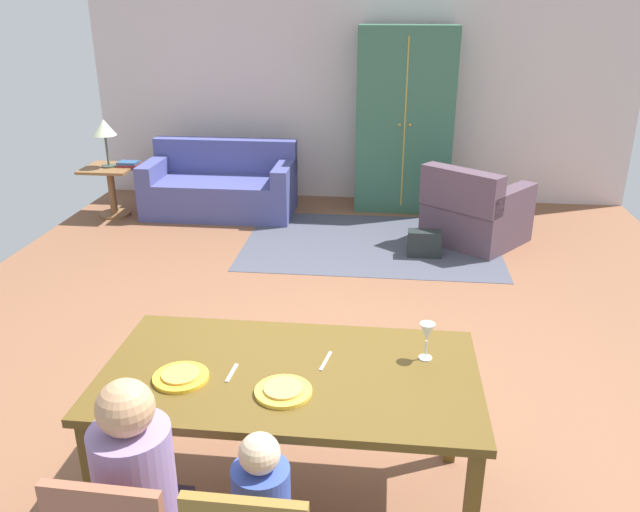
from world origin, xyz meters
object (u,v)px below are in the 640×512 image
plate_near_man (181,377)px  armoire (404,120)px  wine_glass (427,334)px  book_upper (128,163)px  dining_table (290,384)px  handbag (424,244)px  person_man (144,509)px  couch (221,187)px  book_lower (129,165)px  table_lamp (104,129)px  armchair (474,213)px  side_table (111,184)px  plate_near_child (283,391)px

plate_near_man → armoire: 5.26m
wine_glass → book_upper: size_ratio=0.85×
dining_table → handbag: dining_table is taller
person_man → wine_glass: bearing=37.1°
dining_table → couch: size_ratio=1.01×
wine_glass → book_lower: size_ratio=0.85×
couch → table_lamp: table_lamp is taller
dining_table → plate_near_man: bearing=-165.8°
dining_table → book_upper: 5.06m
armchair → book_upper: bearing=172.8°
armchair → armoire: bearing=122.6°
handbag → wine_glass: bearing=-92.9°
side_table → couch: bearing=11.9°
person_man → couch: (-1.07, 5.23, -0.21)m
table_lamp → book_upper: bearing=12.5°
couch → table_lamp: 1.44m
plate_near_man → armoire: (1.05, 5.15, 0.28)m
dining_table → plate_near_man: (-0.48, -0.12, 0.08)m
wine_glass → couch: size_ratio=0.11×
side_table → armoire: bearing=11.9°
plate_near_child → wine_glass: size_ratio=1.34×
book_lower → book_upper: (-0.00, -0.00, 0.03)m
book_upper → book_lower: bearing=56.5°
plate_near_child → couch: (-1.54, 4.76, -0.47)m
plate_near_child → wine_glass: (0.62, 0.36, 0.12)m
dining_table → armoire: bearing=83.5°
couch → side_table: couch is taller
person_man → handbag: 4.28m
dining_table → plate_near_child: plate_near_child is taller
dining_table → book_lower: 5.06m
side_table → plate_near_man: bearing=-62.7°
plate_near_man → armoire: armoire is taller
plate_near_man → plate_near_child: 0.48m
armoire → plate_near_child: bearing=-96.3°
wine_glass → table_lamp: table_lamp is taller
person_man → armoire: 5.80m
armoire → armchair: bearing=-57.4°
wine_glass → armchair: size_ratio=0.15×
armoire → person_man: bearing=-100.4°
plate_near_child → book_upper: size_ratio=1.14×
table_lamp → handbag: 3.77m
armchair → plate_near_child: bearing=-107.8°
person_man → book_lower: person_man is taller
armchair → book_upper: size_ratio=5.46×
plate_near_man → armchair: bearing=66.0°
wine_glass → dining_table: bearing=-163.9°
book_lower → armoire: bearing=11.8°
armchair → handbag: size_ratio=3.75×
dining_table → table_lamp: size_ratio=3.20×
couch → side_table: size_ratio=2.95×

